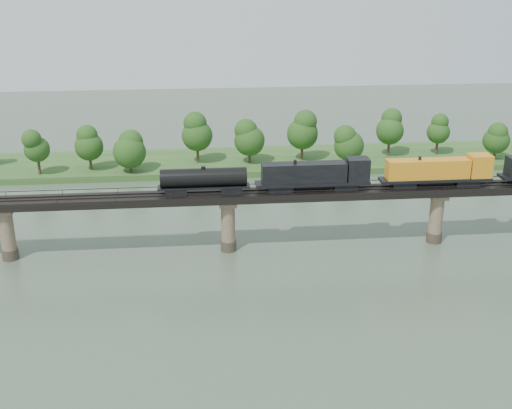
{
  "coord_description": "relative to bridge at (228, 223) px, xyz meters",
  "views": [
    {
      "loc": [
        -5.57,
        -80.48,
        50.62
      ],
      "look_at": [
        5.22,
        30.0,
        9.0
      ],
      "focal_mm": 45.0,
      "sensor_mm": 36.0,
      "label": 1
    }
  ],
  "objects": [
    {
      "name": "ground",
      "position": [
        0.0,
        -30.0,
        -5.46
      ],
      "size": [
        400.0,
        400.0,
        0.0
      ],
      "primitive_type": "plane",
      "color": "#3B4B3C",
      "rests_on": "ground"
    },
    {
      "name": "far_bank",
      "position": [
        0.0,
        55.0,
        -4.66
      ],
      "size": [
        300.0,
        24.0,
        1.6
      ],
      "primitive_type": "cube",
      "color": "#2D5221",
      "rests_on": "ground"
    },
    {
      "name": "bridge",
      "position": [
        0.0,
        0.0,
        0.0
      ],
      "size": [
        236.0,
        30.0,
        11.5
      ],
      "color": "#473A2D",
      "rests_on": "ground"
    },
    {
      "name": "bridge_superstructure",
      "position": [
        0.0,
        0.0,
        6.33
      ],
      "size": [
        220.0,
        4.9,
        0.75
      ],
      "color": "black",
      "rests_on": "bridge"
    },
    {
      "name": "far_treeline",
      "position": [
        -8.21,
        50.52,
        3.37
      ],
      "size": [
        289.06,
        17.54,
        13.6
      ],
      "color": "#382619",
      "rests_on": "far_bank"
    },
    {
      "name": "freight_train",
      "position": [
        31.46,
        -0.0,
        8.85
      ],
      "size": [
        85.58,
        3.33,
        5.89
      ],
      "color": "black",
      "rests_on": "bridge"
    }
  ]
}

